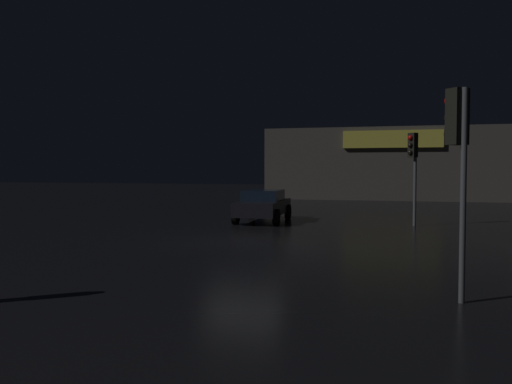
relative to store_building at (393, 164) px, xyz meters
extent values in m
plane|color=black|center=(-4.36, -27.92, -2.70)|extent=(120.00, 120.00, 0.00)
cube|color=#4C4742|center=(0.00, 0.01, 0.00)|extent=(18.99, 8.97, 5.39)
cube|color=#E5D84C|center=(0.00, -4.62, 1.76)|extent=(7.00, 0.24, 1.25)
cylinder|color=#595B60|center=(1.08, -21.55, -0.81)|extent=(0.13, 0.13, 3.78)
cube|color=black|center=(0.98, -21.66, 0.58)|extent=(0.41, 0.41, 0.99)
sphere|color=red|center=(0.87, -21.79, 0.88)|extent=(0.20, 0.20, 0.20)
sphere|color=black|center=(0.87, -21.79, 0.58)|extent=(0.20, 0.20, 0.20)
sphere|color=black|center=(0.87, -21.79, 0.29)|extent=(0.20, 0.20, 0.20)
cylinder|color=#595B60|center=(1.49, -34.28, -0.84)|extent=(0.10, 0.10, 3.72)
cube|color=black|center=(1.39, -34.16, 0.54)|extent=(0.41, 0.41, 0.98)
sphere|color=red|center=(1.28, -34.05, 0.83)|extent=(0.20, 0.20, 0.20)
sphere|color=black|center=(1.28, -34.05, 0.54)|extent=(0.20, 0.20, 0.20)
sphere|color=black|center=(1.28, -34.05, 0.24)|extent=(0.20, 0.20, 0.20)
cube|color=black|center=(-5.32, -21.43, -2.06)|extent=(1.87, 4.38, 0.59)
cube|color=black|center=(-5.32, -21.40, -1.53)|extent=(1.63, 2.11, 0.46)
cylinder|color=black|center=(-6.23, -20.03, -2.36)|extent=(0.24, 0.68, 0.68)
cylinder|color=black|center=(-4.50, -19.97, -2.36)|extent=(0.24, 0.68, 0.68)
cylinder|color=black|center=(-6.14, -22.88, -2.36)|extent=(0.24, 0.68, 0.68)
cylinder|color=black|center=(-4.40, -22.83, -2.36)|extent=(0.24, 0.68, 0.68)
camera|label=1|loc=(0.39, -44.01, -0.36)|focal=37.23mm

